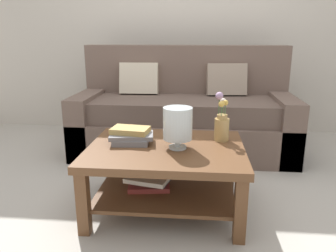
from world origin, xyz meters
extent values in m
plane|color=#B7B2A8|center=(0.00, 0.00, 0.00)|extent=(10.00, 10.00, 0.00)
cube|color=beige|center=(0.00, 1.65, 1.35)|extent=(6.40, 0.12, 2.70)
cube|color=brown|center=(0.02, 0.74, 0.18)|extent=(2.14, 0.90, 0.36)
cube|color=brown|center=(0.02, 0.71, 0.46)|extent=(1.90, 0.74, 0.20)
cube|color=brown|center=(0.02, 1.09, 0.71)|extent=(2.14, 0.20, 0.70)
cube|color=brown|center=(-0.95, 0.74, 0.30)|extent=(0.20, 0.90, 0.60)
cube|color=brown|center=(1.00, 0.74, 0.30)|extent=(0.20, 0.90, 0.60)
cube|color=beige|center=(-0.46, 0.95, 0.72)|extent=(0.40, 0.19, 0.34)
cube|color=gray|center=(0.45, 0.95, 0.72)|extent=(0.42, 0.22, 0.34)
cube|color=brown|center=(-0.04, -0.43, 0.43)|extent=(1.03, 0.81, 0.05)
cube|color=brown|center=(-0.50, -0.78, 0.20)|extent=(0.07, 0.07, 0.40)
cube|color=brown|center=(0.42, -0.78, 0.20)|extent=(0.07, 0.07, 0.40)
cube|color=brown|center=(-0.50, -0.08, 0.20)|extent=(0.07, 0.07, 0.40)
cube|color=brown|center=(0.42, -0.08, 0.20)|extent=(0.07, 0.07, 0.40)
cube|color=brown|center=(-0.04, -0.43, 0.14)|extent=(0.91, 0.69, 0.02)
cube|color=#993833|center=(-0.16, -0.43, 0.17)|extent=(0.31, 0.24, 0.03)
cube|color=#2D333D|center=(-0.16, -0.38, 0.20)|extent=(0.32, 0.26, 0.04)
cube|color=beige|center=(-0.16, -0.46, 0.24)|extent=(0.32, 0.26, 0.03)
cube|color=slate|center=(-0.28, -0.37, 0.47)|extent=(0.25, 0.22, 0.04)
cube|color=slate|center=(-0.28, -0.37, 0.51)|extent=(0.31, 0.22, 0.03)
cube|color=tan|center=(-0.29, -0.36, 0.54)|extent=(0.27, 0.19, 0.04)
cylinder|color=silver|center=(0.04, -0.46, 0.46)|extent=(0.12, 0.12, 0.02)
cylinder|color=silver|center=(0.04, -0.46, 0.49)|extent=(0.04, 0.04, 0.05)
cylinder|color=silver|center=(0.04, -0.46, 0.62)|extent=(0.19, 0.19, 0.21)
sphere|color=beige|center=(0.01, -0.46, 0.58)|extent=(0.05, 0.05, 0.05)
sphere|color=beige|center=(0.07, -0.44, 0.57)|extent=(0.05, 0.05, 0.05)
cylinder|color=tan|center=(0.34, -0.26, 0.53)|extent=(0.10, 0.10, 0.16)
cylinder|color=tan|center=(0.34, -0.26, 0.63)|extent=(0.07, 0.07, 0.03)
cylinder|color=#426638|center=(0.35, -0.26, 0.68)|extent=(0.01, 0.01, 0.07)
sphere|color=gold|center=(0.35, -0.26, 0.72)|extent=(0.04, 0.04, 0.04)
cylinder|color=#426638|center=(0.34, -0.23, 0.68)|extent=(0.01, 0.01, 0.07)
sphere|color=silver|center=(0.34, -0.23, 0.73)|extent=(0.04, 0.04, 0.04)
cylinder|color=#426638|center=(0.31, -0.25, 0.70)|extent=(0.01, 0.01, 0.11)
sphere|color=#B28CB7|center=(0.31, -0.25, 0.77)|extent=(0.05, 0.05, 0.05)
cylinder|color=#426638|center=(0.32, -0.30, 0.68)|extent=(0.01, 0.01, 0.07)
sphere|color=gold|center=(0.32, -0.30, 0.72)|extent=(0.04, 0.04, 0.04)
camera|label=1|loc=(0.17, -2.50, 1.18)|focal=35.40mm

